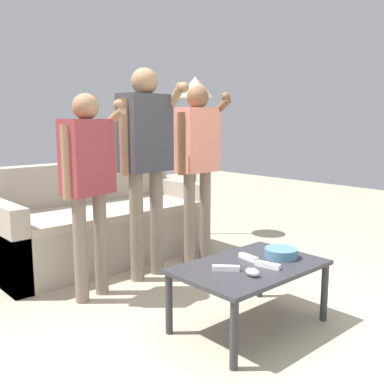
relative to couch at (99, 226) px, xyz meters
name	(u,v)px	position (x,y,z in m)	size (l,w,h in m)	color
ground_plane	(201,318)	(-0.17, -1.54, -0.31)	(12.00, 12.00, 0.00)	tan
couch	(99,226)	(0.00, 0.00, 0.00)	(1.91, 0.86, 0.86)	#9E9384
coffee_table	(250,272)	(-0.03, -1.82, 0.04)	(0.90, 0.59, 0.40)	#2D2D33
snack_bowl	(281,253)	(0.22, -1.86, 0.12)	(0.21, 0.21, 0.06)	teal
game_remote_nunchuk	(253,272)	(-0.17, -1.96, 0.11)	(0.06, 0.09, 0.05)	white
floor_lamp	(195,97)	(1.23, 0.05, 1.19)	(0.38, 0.38, 1.71)	#2D2D33
player_left	(88,172)	(-0.51, -0.77, 0.60)	(0.45, 0.28, 1.43)	#756656
player_center	(146,149)	(0.04, -0.69, 0.73)	(0.51, 0.37, 1.65)	#756656
player_right	(198,153)	(0.62, -0.65, 0.66)	(0.47, 0.30, 1.54)	#756656
game_remote_wand_near	(268,265)	(0.01, -1.92, 0.11)	(0.07, 0.16, 0.03)	white
game_remote_wand_far	(248,257)	(0.03, -1.75, 0.11)	(0.05, 0.15, 0.03)	white
game_remote_wand_spare	(226,268)	(-0.21, -1.80, 0.11)	(0.13, 0.14, 0.03)	white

